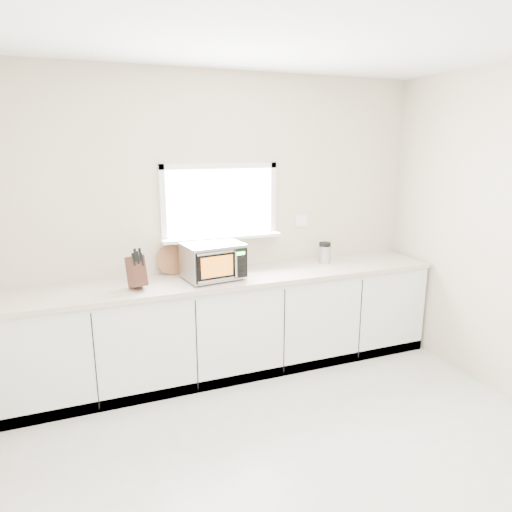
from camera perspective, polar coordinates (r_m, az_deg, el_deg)
name	(u,v)px	position (r m, az deg, el deg)	size (l,w,h in m)	color
ground	(320,494)	(3.15, 8.01, -27.41)	(4.00, 4.00, 0.00)	beige
back_wall	(220,222)	(4.27, -4.54, 4.30)	(4.00, 0.17, 2.70)	beige
cabinets	(231,326)	(4.25, -3.14, -8.69)	(3.92, 0.60, 0.88)	white
countertop	(231,278)	(4.09, -3.18, -2.78)	(3.92, 0.64, 0.04)	beige
microwave	(213,260)	(3.97, -5.36, -0.56)	(0.53, 0.44, 0.31)	black
knife_block	(136,271)	(3.82, -14.74, -1.81)	(0.16, 0.26, 0.35)	#422217
cutting_board	(172,260)	(4.17, -10.50, -0.47)	(0.27, 0.27, 0.02)	brown
coffee_grinder	(325,252)	(4.56, 8.58, 0.44)	(0.14, 0.14, 0.21)	#A8AAAF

